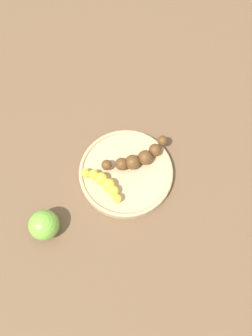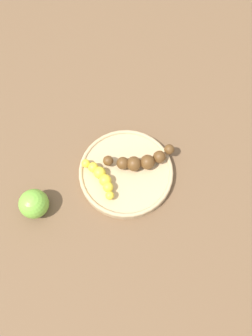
{
  "view_description": "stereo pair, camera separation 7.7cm",
  "coord_description": "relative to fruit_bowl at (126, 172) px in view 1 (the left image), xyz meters",
  "views": [
    {
      "loc": [
        -0.22,
        -0.22,
        0.74
      ],
      "look_at": [
        0.0,
        0.0,
        0.04
      ],
      "focal_mm": 34.92,
      "sensor_mm": 36.0,
      "label": 1
    },
    {
      "loc": [
        -0.16,
        -0.27,
        0.74
      ],
      "look_at": [
        0.0,
        0.0,
        0.04
      ],
      "focal_mm": 34.92,
      "sensor_mm": 36.0,
      "label": 2
    }
  ],
  "objects": [
    {
      "name": "ground_plane",
      "position": [
        0.0,
        0.0,
        -0.01
      ],
      "size": [
        2.4,
        2.4,
        0.0
      ],
      "primitive_type": "plane",
      "color": "brown"
    },
    {
      "name": "fruit_bowl",
      "position": [
        0.0,
        0.0,
        0.0
      ],
      "size": [
        0.23,
        0.23,
        0.02
      ],
      "color": "tan",
      "rests_on": "ground_plane"
    },
    {
      "name": "banana_overripe",
      "position": [
        0.04,
        -0.0,
        0.03
      ],
      "size": [
        0.17,
        0.08,
        0.04
      ],
      "rotation": [
        0.0,
        0.0,
        4.38
      ],
      "color": "#593819",
      "rests_on": "fruit_bowl"
    },
    {
      "name": "banana_yellow",
      "position": [
        -0.06,
        0.01,
        0.02
      ],
      "size": [
        0.04,
        0.12,
        0.03
      ],
      "rotation": [
        0.0,
        0.0,
        0.09
      ],
      "color": "yellow",
      "rests_on": "fruit_bowl"
    },
    {
      "name": "apple_green",
      "position": [
        -0.22,
        0.03,
        0.02
      ],
      "size": [
        0.07,
        0.07,
        0.07
      ],
      "primitive_type": "sphere",
      "color": "#72B238",
      "rests_on": "ground_plane"
    }
  ]
}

